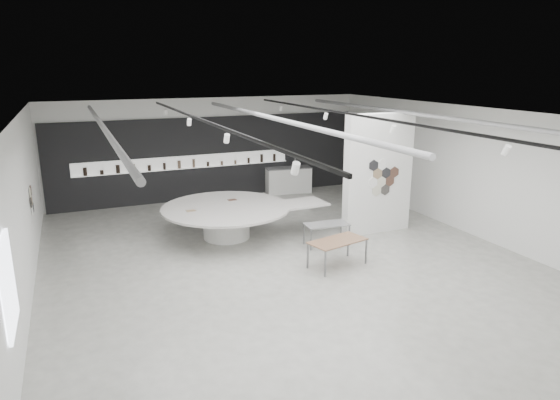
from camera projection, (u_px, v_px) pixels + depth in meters
name	position (u px, v px, depth m)	size (l,w,h in m)	color
room	(281.00, 183.00, 12.60)	(12.02, 14.02, 3.82)	#A9A9A0
back_wall_display	(210.00, 158.00, 18.91)	(11.80, 0.27, 3.10)	black
partition_column	(378.00, 174.00, 14.92)	(2.20, 0.38, 3.60)	white
display_island	(229.00, 217.00, 14.67)	(4.92, 3.91, 0.97)	white
sample_table_wood	(338.00, 242.00, 12.54)	(1.60, 1.06, 0.69)	brown
sample_table_stone	(327.00, 226.00, 14.04)	(1.27, 0.71, 0.63)	slate
kitchen_counter	(288.00, 180.00, 19.97)	(1.89, 0.93, 1.43)	white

